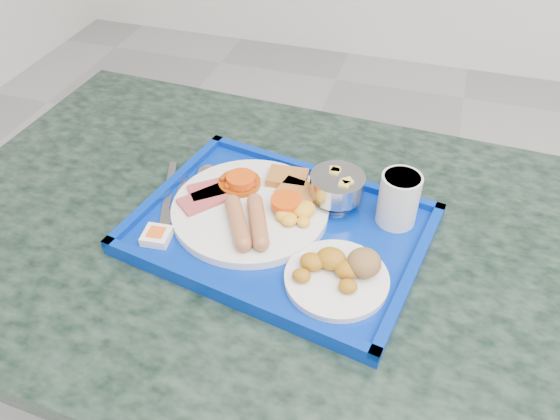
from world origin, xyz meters
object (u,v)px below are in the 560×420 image
tray (280,230)px  fruit_bowl (337,186)px  main_plate (255,206)px  juice_cup (399,198)px  table (269,302)px  bread_plate (340,272)px

tray → fruit_bowl: size_ratio=5.55×
fruit_bowl → main_plate: bearing=-154.6°
fruit_bowl → juice_cup: (0.11, -0.01, 0.01)m
fruit_bowl → table: bearing=-141.5°
table → fruit_bowl: (0.10, 0.08, 0.25)m
table → main_plate: bearing=146.2°
tray → bread_plate: (0.12, -0.08, 0.02)m
table → bread_plate: 0.28m
tray → main_plate: size_ratio=1.94×
bread_plate → juice_cup: (0.06, 0.16, 0.03)m
table → main_plate: (-0.03, 0.02, 0.23)m
main_plate → fruit_bowl: (0.13, 0.06, 0.03)m
table → tray: (0.02, -0.01, 0.21)m
juice_cup → tray: bearing=-157.1°
tray → bread_plate: bearing=-34.3°
bread_plate → fruit_bowl: size_ratio=1.68×
juice_cup → bread_plate: bearing=-110.9°
table → tray: bearing=-13.6°
tray → juice_cup: bearing=22.9°
tray → main_plate: (-0.05, 0.02, 0.02)m
table → bread_plate: bearing=-31.3°
bread_plate → fruit_bowl: bearing=104.9°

